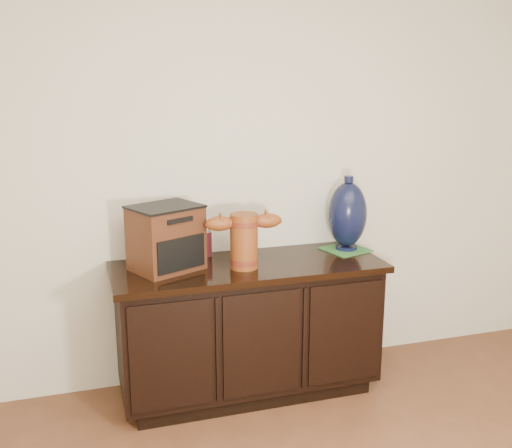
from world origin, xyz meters
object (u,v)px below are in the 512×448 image
object	(u,v)px
sideboard	(248,327)
lamp_base	(347,215)
terracotta_vessel	(244,238)
tv_radio	(166,238)
spray_can	(207,242)

from	to	relation	value
sideboard	lamp_base	xyz separation A→B (m)	(0.62, 0.09, 0.58)
terracotta_vessel	tv_radio	size ratio (longest dim) A/B	0.97
tv_radio	sideboard	bearing A→B (deg)	-29.91
lamp_base	spray_can	world-z (taller)	lamp_base
sideboard	terracotta_vessel	distance (m)	0.54
sideboard	terracotta_vessel	xyz separation A→B (m)	(-0.04, -0.06, 0.53)
terracotta_vessel	spray_can	size ratio (longest dim) A/B	2.52
tv_radio	lamp_base	bearing A→B (deg)	-22.26
sideboard	tv_radio	distance (m)	0.69
tv_radio	spray_can	bearing A→B (deg)	9.69
tv_radio	spray_can	distance (m)	0.32
terracotta_vessel	tv_radio	distance (m)	0.40
spray_can	sideboard	bearing A→B (deg)	-50.06
terracotta_vessel	lamp_base	distance (m)	0.67
tv_radio	lamp_base	size ratio (longest dim) A/B	0.99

